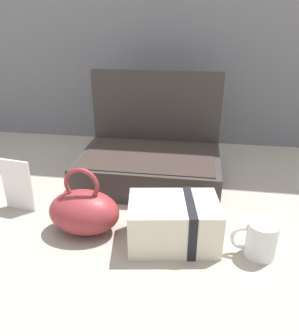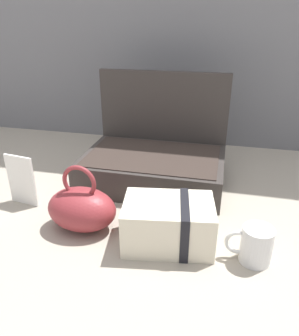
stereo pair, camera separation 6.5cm
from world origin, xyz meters
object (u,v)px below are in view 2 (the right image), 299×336
open_suitcase (155,158)px  coffee_mug (255,245)px  teal_pouch_handbag (82,208)px  cream_toiletry_bag (170,223)px  info_card_left (21,180)px

open_suitcase → coffee_mug: 0.47m
teal_pouch_handbag → coffee_mug: (0.43, -0.03, -0.02)m
teal_pouch_handbag → cream_toiletry_bag: bearing=-2.5°
cream_toiletry_bag → coffee_mug: (0.20, -0.02, -0.01)m
cream_toiletry_bag → info_card_left: 0.46m
teal_pouch_handbag → coffee_mug: teal_pouch_handbag is taller
cream_toiletry_bag → info_card_left: info_card_left is taller
teal_pouch_handbag → info_card_left: size_ratio=1.22×
coffee_mug → info_card_left: (-0.65, 0.10, 0.03)m
open_suitcase → teal_pouch_handbag: 0.35m
open_suitcase → cream_toiletry_bag: size_ratio=1.94×
cream_toiletry_bag → coffee_mug: cream_toiletry_bag is taller
coffee_mug → cream_toiletry_bag: bearing=174.0°
teal_pouch_handbag → cream_toiletry_bag: (0.23, -0.01, -0.00)m
info_card_left → cream_toiletry_bag: bearing=-2.0°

